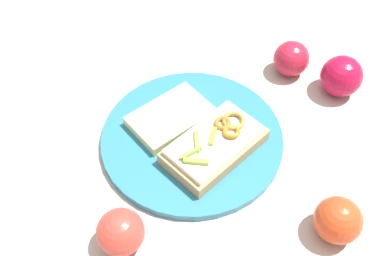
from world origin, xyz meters
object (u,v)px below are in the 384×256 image
Objects in this scene: sandwich at (214,145)px; apple_0 at (121,232)px; plate at (192,138)px; apple_1 at (291,59)px; bread_slice_side at (172,116)px; apple_4 at (338,220)px; apple_2 at (341,76)px.

apple_0 reaches higher than sandwich.
apple_0 is (0.05, -0.21, 0.03)m from plate.
apple_1 is (-0.03, 0.48, 0.00)m from apple_0.
apple_1 reaches higher than plate.
sandwich is at bearing 90.75° from apple_0.
bread_slice_side is at bearing -89.21° from sandwich.
plate is at bearing -95.85° from apple_1.
apple_0 reaches higher than bread_slice_side.
apple_1 is at bearing 84.15° from plate.
plate is 4.53× the size of apple_0.
apple_0 is 0.99× the size of apple_4.
bread_slice_side is at bearing -122.72° from apple_2.
sandwich is at bearing -84.81° from apple_1.
apple_2 reaches higher than apple_1.
apple_2 is 0.31m from apple_4.
apple_4 is (0.28, 0.01, 0.03)m from plate.
apple_0 is 0.89× the size of apple_2.
apple_0 is 0.32m from apple_4.
apple_0 is 0.48m from apple_1.
bread_slice_side is 0.33m from apple_2.
sandwich is 2.51× the size of apple_1.
sandwich is 0.10m from bread_slice_side.
bread_slice_side is at bearing 176.57° from plate.
apple_1 is (0.03, 0.26, 0.03)m from plate.
apple_2 is at bearing 119.11° from apple_4.
apple_0 reaches higher than plate.
apple_4 is at bearing 100.11° from bread_slice_side.
sandwich is at bearing -176.53° from apple_4.
apple_1 is 0.10m from apple_2.
apple_0 is at bearing -134.65° from apple_4.
bread_slice_side is 2.01× the size of apple_1.
apple_0 is at bearing -86.78° from apple_1.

